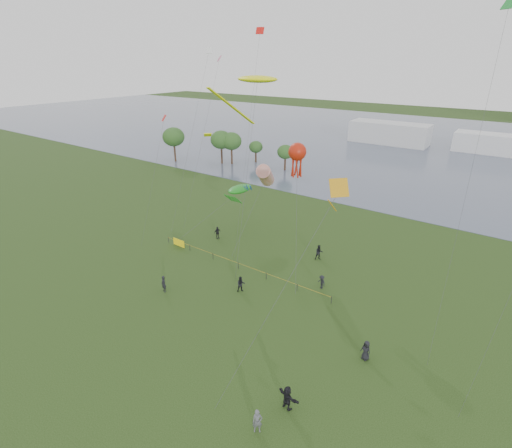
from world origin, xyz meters
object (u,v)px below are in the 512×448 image
Objects in this scene: kite_flyer at (257,421)px; kite_stingray at (256,80)px; kite_octopus at (297,153)px; fence at (200,251)px.

kite_stingray is (-13.79, 19.55, 19.99)m from kite_flyer.
kite_flyer is 27.47m from kite_octopus.
kite_stingray reaches higher than kite_flyer.
kite_octopus reaches higher than kite_flyer.
kite_flyer is at bearing -45.96° from kite_octopus.
fence is 21.60m from kite_stingray.
kite_octopus is (3.66, 2.78, -7.60)m from kite_stingray.
kite_flyer is 0.09× the size of kite_stingray.
kite_octopus reaches higher than fence.
kite_flyer reaches higher than fence.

